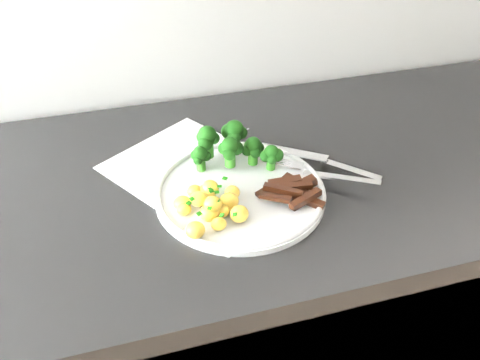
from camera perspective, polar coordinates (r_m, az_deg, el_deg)
name	(u,v)px	position (r m, az deg, el deg)	size (l,w,h in m)	color
counter	(275,319)	(1.15, 4.17, -16.07)	(2.29, 0.57, 0.86)	black
recipe_paper	(204,175)	(0.82, -4.28, 0.60)	(0.36, 0.39, 0.00)	white
plate	(240,191)	(0.77, 0.00, -1.30)	(0.27, 0.27, 0.02)	white
broccoli	(233,145)	(0.81, -0.87, 4.20)	(0.15, 0.09, 0.07)	#266517
potatoes	(210,206)	(0.72, -3.57, -3.06)	(0.11, 0.11, 0.04)	#FFCB5B
beef_strips	(292,190)	(0.76, 6.15, -1.24)	(0.10, 0.09, 0.02)	black
fork	(325,174)	(0.80, 10.06, 0.75)	(0.16, 0.13, 0.02)	silver
knife	(334,166)	(0.84, 11.09, 1.66)	(0.18, 0.16, 0.02)	silver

